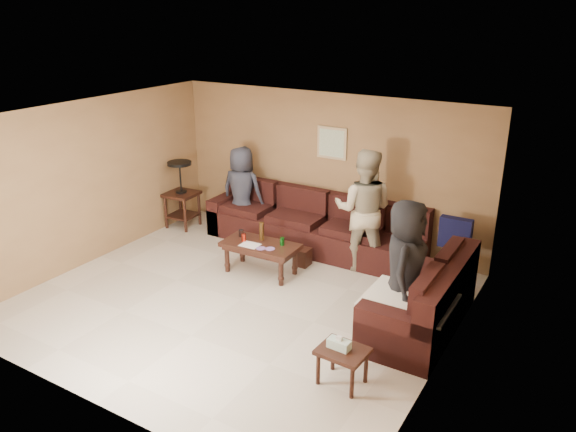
% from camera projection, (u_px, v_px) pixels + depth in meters
% --- Properties ---
extents(room, '(5.60, 5.50, 2.50)m').
position_uv_depth(room, '(237.00, 184.00, 7.09)').
color(room, '#BDB2A0').
rests_on(room, ground).
extents(sectional_sofa, '(4.65, 2.90, 0.97)m').
position_uv_depth(sectional_sofa, '(343.00, 251.00, 8.38)').
color(sectional_sofa, black).
rests_on(sectional_sofa, ground).
extents(coffee_table, '(1.16, 0.61, 0.76)m').
position_uv_depth(coffee_table, '(260.00, 248.00, 8.32)').
color(coffee_table, black).
rests_on(coffee_table, ground).
extents(end_table_left, '(0.56, 0.56, 1.21)m').
position_uv_depth(end_table_left, '(181.00, 193.00, 10.01)').
color(end_table_left, black).
rests_on(end_table_left, ground).
extents(side_table_right, '(0.53, 0.44, 0.56)m').
position_uv_depth(side_table_right, '(342.00, 353.00, 5.86)').
color(side_table_right, black).
rests_on(side_table_right, ground).
extents(waste_bin, '(0.23, 0.23, 0.27)m').
position_uv_depth(waste_bin, '(302.00, 257.00, 8.66)').
color(waste_bin, black).
rests_on(waste_bin, ground).
extents(wall_art, '(0.52, 0.04, 0.52)m').
position_uv_depth(wall_art, '(332.00, 143.00, 9.01)').
color(wall_art, tan).
rests_on(wall_art, ground).
extents(person_left, '(0.82, 0.59, 1.56)m').
position_uv_depth(person_left, '(242.00, 191.00, 9.65)').
color(person_left, '#292C3A').
rests_on(person_left, ground).
extents(person_middle, '(1.05, 0.91, 1.85)m').
position_uv_depth(person_middle, '(364.00, 210.00, 8.33)').
color(person_middle, tan).
rests_on(person_middle, ground).
extents(person_right, '(0.68, 0.91, 1.69)m').
position_uv_depth(person_right, '(405.00, 267.00, 6.70)').
color(person_right, black).
rests_on(person_right, ground).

